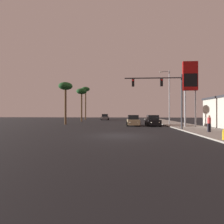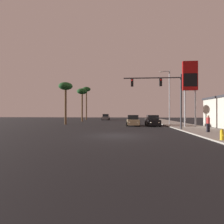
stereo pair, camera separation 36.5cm
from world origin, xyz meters
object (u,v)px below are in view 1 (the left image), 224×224
(fire_hydrant, at_px, (224,135))
(pedestrian_on_sidewalk, at_px, (209,123))
(car_grey, at_px, (105,117))
(car_tan, at_px, (133,121))
(traffic_light_mast, at_px, (165,90))
(car_black, at_px, (153,121))
(street_lamp, at_px, (169,94))
(palm_tree_mid, at_px, (82,93))
(palm_tree_near, at_px, (65,88))
(palm_tree_far, at_px, (86,91))
(gas_station_sign, at_px, (190,80))

(fire_hydrant, xyz_separation_m, pedestrian_on_sidewalk, (1.44, 5.18, 0.55))
(car_grey, height_order, pedestrian_on_sidewalk, pedestrian_on_sidewalk)
(car_tan, distance_m, traffic_light_mast, 8.37)
(car_tan, bearing_deg, fire_hydrant, 109.63)
(car_black, height_order, traffic_light_mast, traffic_light_mast)
(street_lamp, relative_size, palm_tree_mid, 1.18)
(pedestrian_on_sidewalk, bearing_deg, palm_tree_mid, 130.06)
(palm_tree_mid, bearing_deg, pedestrian_on_sidewalk, -49.94)
(car_black, distance_m, car_tan, 3.05)
(palm_tree_near, bearing_deg, traffic_light_mast, -29.13)
(palm_tree_mid, bearing_deg, car_black, -40.47)
(traffic_light_mast, height_order, pedestrian_on_sidewalk, traffic_light_mast)
(car_grey, relative_size, palm_tree_far, 0.46)
(car_black, xyz_separation_m, street_lamp, (3.02, 2.27, 4.36))
(traffic_light_mast, bearing_deg, car_tan, 117.93)
(car_black, xyz_separation_m, traffic_light_mast, (0.42, -6.29, 3.94))
(car_grey, distance_m, fire_hydrant, 38.02)
(street_lamp, relative_size, palm_tree_near, 1.23)
(car_tan, height_order, gas_station_sign, gas_station_sign)
(palm_tree_mid, bearing_deg, car_tan, -46.84)
(palm_tree_near, bearing_deg, street_lamp, 0.69)
(car_grey, bearing_deg, palm_tree_far, -7.55)
(car_tan, relative_size, gas_station_sign, 0.48)
(traffic_light_mast, relative_size, fire_hydrant, 9.06)
(gas_station_sign, height_order, palm_tree_far, palm_tree_far)
(car_tan, relative_size, street_lamp, 0.48)
(fire_hydrant, distance_m, pedestrian_on_sidewalk, 5.41)
(pedestrian_on_sidewalk, height_order, palm_tree_near, palm_tree_near)
(gas_station_sign, relative_size, fire_hydrant, 11.84)
(palm_tree_near, bearing_deg, car_tan, -9.00)
(traffic_light_mast, distance_m, street_lamp, 8.95)
(car_tan, xyz_separation_m, fire_hydrant, (5.57, -14.89, -0.27))
(car_grey, xyz_separation_m, palm_tree_mid, (-4.47, -9.29, 5.84))
(pedestrian_on_sidewalk, bearing_deg, gas_station_sign, 84.33)
(traffic_light_mast, xyz_separation_m, palm_tree_near, (-14.97, 8.34, 1.61))
(palm_tree_mid, bearing_deg, car_grey, 64.29)
(car_grey, xyz_separation_m, gas_station_sign, (14.29, -24.19, 5.86))
(car_tan, xyz_separation_m, palm_tree_far, (-12.33, 21.82, 7.48))
(gas_station_sign, xyz_separation_m, palm_tree_far, (-20.01, 24.89, 1.63))
(pedestrian_on_sidewalk, bearing_deg, car_grey, 113.86)
(gas_station_sign, bearing_deg, fire_hydrant, -100.09)
(palm_tree_mid, bearing_deg, street_lamp, -29.72)
(traffic_light_mast, xyz_separation_m, fire_hydrant, (2.12, -8.37, -4.22))
(fire_hydrant, height_order, palm_tree_far, palm_tree_far)
(street_lamp, height_order, palm_tree_far, palm_tree_far)
(street_lamp, xyz_separation_m, palm_tree_near, (-17.57, -0.21, 1.20))
(gas_station_sign, bearing_deg, car_grey, 120.58)
(palm_tree_far, bearing_deg, car_tan, -60.54)
(pedestrian_on_sidewalk, xyz_separation_m, palm_tree_mid, (-18.11, 21.53, 5.57))
(palm_tree_mid, bearing_deg, palm_tree_near, -92.42)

